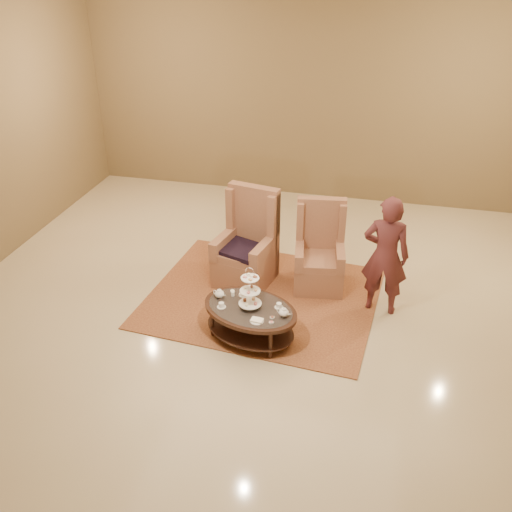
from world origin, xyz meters
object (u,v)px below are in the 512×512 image
(armchair_left, at_px, (248,251))
(person, at_px, (385,256))
(armchair_right, at_px, (319,258))
(tea_table, at_px, (250,313))

(armchair_left, xyz_separation_m, person, (1.78, -0.31, 0.33))
(armchair_right, height_order, person, person)
(tea_table, xyz_separation_m, armchair_right, (0.60, 1.36, 0.05))
(tea_table, height_order, person, person)
(armchair_right, bearing_deg, person, -35.02)
(armchair_right, distance_m, person, 1.01)
(armchair_left, distance_m, person, 1.84)
(armchair_left, relative_size, person, 0.84)
(armchair_left, height_order, person, person)
(tea_table, relative_size, person, 0.86)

